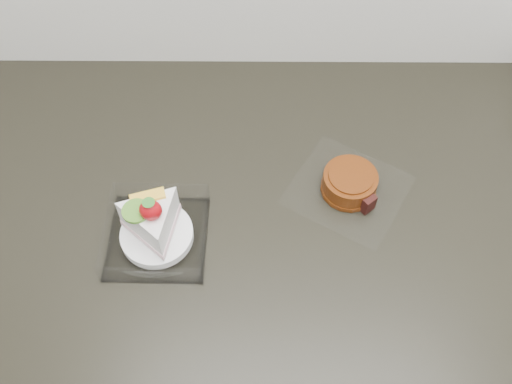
# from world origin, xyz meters

# --- Properties ---
(counter) EXTENTS (2.04, 0.64, 0.90)m
(counter) POSITION_xyz_m (0.00, 1.69, 0.45)
(counter) COLOR black
(counter) RESTS_ON ground
(cake_tray) EXTENTS (0.16, 0.16, 0.12)m
(cake_tray) POSITION_xyz_m (-0.32, 1.60, 0.93)
(cake_tray) COLOR white
(cake_tray) RESTS_ON counter
(mooncake_wrap) EXTENTS (0.24, 0.23, 0.04)m
(mooncake_wrap) POSITION_xyz_m (-0.01, 1.69, 0.92)
(mooncake_wrap) COLOR white
(mooncake_wrap) RESTS_ON counter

